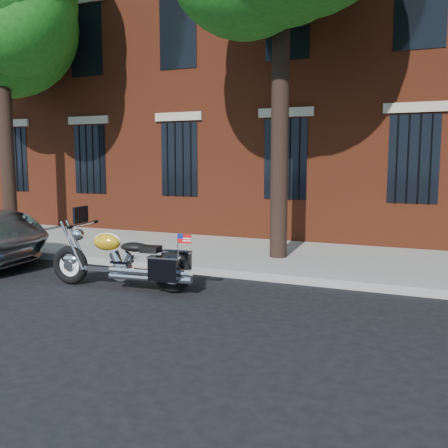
% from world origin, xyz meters
% --- Properties ---
extents(ground, '(120.00, 120.00, 0.00)m').
position_xyz_m(ground, '(0.00, 0.00, 0.00)').
color(ground, black).
rests_on(ground, ground).
extents(curb, '(40.00, 0.16, 0.15)m').
position_xyz_m(curb, '(0.00, 1.38, 0.07)').
color(curb, gray).
rests_on(curb, ground).
extents(sidewalk, '(40.00, 3.60, 0.15)m').
position_xyz_m(sidewalk, '(0.00, 3.26, 0.07)').
color(sidewalk, gray).
rests_on(sidewalk, ground).
extents(building, '(26.00, 10.08, 12.00)m').
position_xyz_m(building, '(0.00, 10.06, 6.00)').
color(building, maroon).
rests_on(building, ground).
extents(motorcycle, '(2.76, 0.93, 1.38)m').
position_xyz_m(motorcycle, '(-1.23, -0.14, 0.47)').
color(motorcycle, black).
rests_on(motorcycle, ground).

